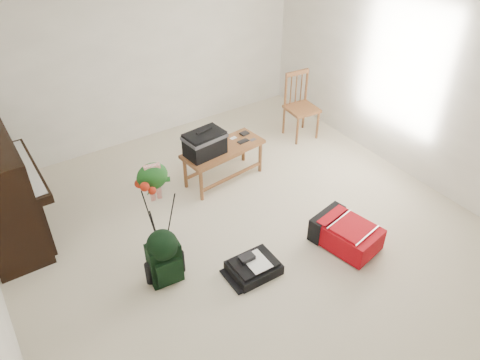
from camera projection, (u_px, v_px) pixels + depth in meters
floor at (251, 239)px, 5.27m from camera, size 5.00×5.50×0.01m
ceiling at (255, 14)px, 3.79m from camera, size 5.00×5.50×0.01m
wall_back at (138, 56)px, 6.38m from camera, size 5.00×0.04×2.50m
wall_right at (422, 85)px, 5.64m from camera, size 0.04×5.50×2.50m
bench at (210, 144)px, 5.80m from camera, size 1.12×0.55×0.83m
dining_chair at (300, 107)px, 6.85m from camera, size 0.46×0.46×0.97m
red_suitcase at (343, 232)px, 5.14m from camera, size 0.59×0.77×0.30m
black_duffel at (254, 267)px, 4.83m from camera, size 0.50×0.40×0.21m
green_backpack at (164, 255)px, 4.59m from camera, size 0.34×0.31×0.64m
flower_stand at (158, 215)px, 4.67m from camera, size 0.46×0.46×1.26m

